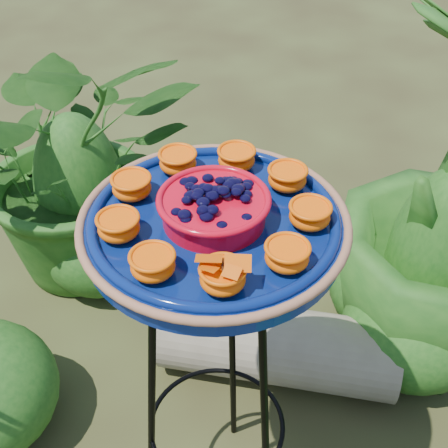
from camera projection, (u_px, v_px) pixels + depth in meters
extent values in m
plane|color=black|center=(204.00, 436.00, 1.66)|extent=(20.00, 20.00, 0.00)
torus|color=black|center=(214.00, 242.00, 1.03)|extent=(0.24, 0.24, 0.01)
torus|color=black|center=(217.00, 424.00, 1.37)|extent=(0.31, 0.31, 0.01)
cylinder|color=black|center=(232.00, 341.00, 1.39)|extent=(0.02, 0.08, 0.82)
cylinder|color=black|center=(152.00, 406.00, 1.26)|extent=(0.08, 0.05, 0.82)
cylinder|color=black|center=(265.00, 432.00, 1.22)|extent=(0.08, 0.05, 0.82)
cylinder|color=#071955|center=(214.00, 229.00, 1.01)|extent=(0.43, 0.43, 0.04)
torus|color=#8E5940|center=(214.00, 221.00, 1.00)|extent=(0.44, 0.44, 0.01)
torus|color=#071955|center=(214.00, 219.00, 0.99)|extent=(0.40, 0.40, 0.02)
cylinder|color=red|center=(214.00, 210.00, 0.98)|extent=(0.17, 0.17, 0.04)
torus|color=red|center=(214.00, 199.00, 0.97)|extent=(0.18, 0.18, 0.01)
ellipsoid|color=black|center=(214.00, 196.00, 0.96)|extent=(0.15, 0.15, 0.03)
ellipsoid|color=#E43C02|center=(310.00, 217.00, 0.97)|extent=(0.07, 0.07, 0.03)
cylinder|color=#FF6905|center=(311.00, 208.00, 0.96)|extent=(0.06, 0.06, 0.01)
ellipsoid|color=#E43C02|center=(287.00, 179.00, 1.05)|extent=(0.07, 0.07, 0.03)
cylinder|color=#FF6905|center=(288.00, 172.00, 1.04)|extent=(0.06, 0.06, 0.01)
ellipsoid|color=#E43C02|center=(236.00, 160.00, 1.10)|extent=(0.07, 0.07, 0.03)
cylinder|color=#FF6905|center=(237.00, 152.00, 1.09)|extent=(0.06, 0.06, 0.01)
ellipsoid|color=#E43C02|center=(178.00, 163.00, 1.09)|extent=(0.07, 0.07, 0.03)
cylinder|color=#FF6905|center=(177.00, 155.00, 1.08)|extent=(0.06, 0.06, 0.01)
ellipsoid|color=#E43C02|center=(132.00, 188.00, 1.03)|extent=(0.07, 0.07, 0.03)
cylinder|color=#FF6905|center=(131.00, 180.00, 1.02)|extent=(0.06, 0.06, 0.01)
ellipsoid|color=#E43C02|center=(119.00, 228.00, 0.95)|extent=(0.07, 0.07, 0.03)
cylinder|color=#FF6905|center=(118.00, 220.00, 0.94)|extent=(0.06, 0.06, 0.01)
ellipsoid|color=#E43C02|center=(153.00, 266.00, 0.89)|extent=(0.07, 0.07, 0.03)
cylinder|color=#FF6905|center=(152.00, 258.00, 0.88)|extent=(0.06, 0.06, 0.01)
ellipsoid|color=#E43C02|center=(223.00, 279.00, 0.87)|extent=(0.07, 0.07, 0.03)
cylinder|color=#FF6905|center=(223.00, 270.00, 0.86)|extent=(0.06, 0.06, 0.01)
ellipsoid|color=#E43C02|center=(287.00, 257.00, 0.90)|extent=(0.07, 0.07, 0.03)
cylinder|color=#FF6905|center=(288.00, 249.00, 0.89)|extent=(0.06, 0.06, 0.01)
cylinder|color=black|center=(223.00, 266.00, 0.85)|extent=(0.01, 0.03, 0.00)
cube|color=#FF6305|center=(209.00, 258.00, 0.86)|extent=(0.04, 0.03, 0.01)
cube|color=#FF6305|center=(238.00, 263.00, 0.85)|extent=(0.04, 0.03, 0.01)
cylinder|color=gray|center=(278.00, 345.00, 1.76)|extent=(0.67, 0.25, 0.22)
imported|color=#194913|center=(74.00, 157.00, 1.93)|extent=(0.98, 0.93, 0.86)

